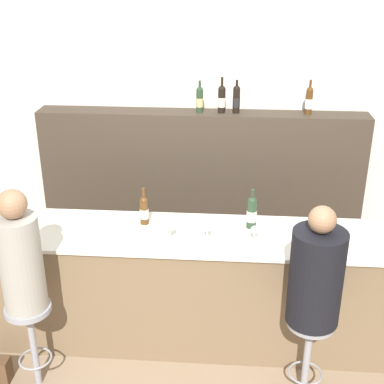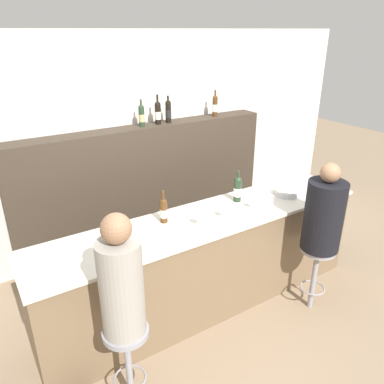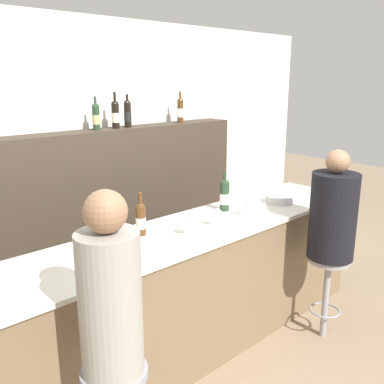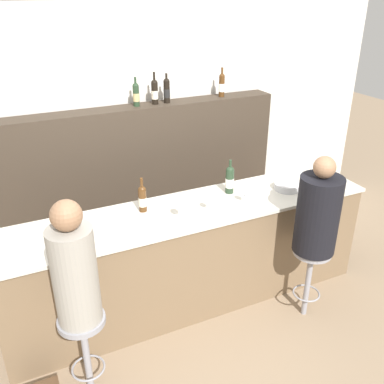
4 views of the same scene
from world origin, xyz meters
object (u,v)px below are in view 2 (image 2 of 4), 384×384
object	(u,v)px
bar_stool_right	(316,262)
guest_seated_left	(121,282)
wine_bottle_counter_0	(164,210)
wine_glass_2	(255,200)
wine_bottle_backbar_1	(158,112)
wine_bottle_backbar_3	(215,105)
wine_bottle_counter_1	(238,189)
wine_glass_0	(200,216)
metal_bowl	(287,193)
guest_seated_right	(324,214)
wine_bottle_backbar_0	(142,115)
wine_bottle_backbar_2	(168,111)
bar_stool_left	(127,348)
wine_glass_1	(225,208)

from	to	relation	value
bar_stool_right	guest_seated_left	bearing A→B (deg)	180.00
wine_bottle_counter_0	wine_glass_2	bearing A→B (deg)	-15.79
wine_bottle_backbar_1	wine_bottle_backbar_3	world-z (taller)	wine_bottle_backbar_1
wine_bottle_counter_1	wine_glass_0	xyz separation A→B (m)	(-0.61, -0.24, -0.03)
metal_bowl	bar_stool_right	distance (m)	0.77
metal_bowl	guest_seated_right	world-z (taller)	guest_seated_right
wine_bottle_backbar_1	bar_stool_right	bearing A→B (deg)	-70.49
wine_bottle_backbar_1	guest_seated_right	bearing A→B (deg)	-70.49
wine_bottle_backbar_0	wine_bottle_backbar_1	bearing A→B (deg)	0.00
wine_glass_2	guest_seated_right	distance (m)	0.64
wine_bottle_backbar_1	wine_bottle_backbar_3	xyz separation A→B (m)	(0.80, -0.00, 0.00)
wine_bottle_backbar_2	guest_seated_right	size ratio (longest dim) A/B	0.37
wine_bottle_backbar_0	metal_bowl	bearing A→B (deg)	-52.71
wine_bottle_backbar_3	bar_stool_left	distance (m)	3.07
bar_stool_right	guest_seated_right	xyz separation A→B (m)	(-0.00, 0.00, 0.53)
wine_glass_0	bar_stool_right	world-z (taller)	wine_glass_0
wine_bottle_backbar_1	bar_stool_left	world-z (taller)	wine_bottle_backbar_1
wine_bottle_backbar_2	guest_seated_left	distance (m)	2.46
guest_seated_left	guest_seated_right	bearing A→B (deg)	-0.00
wine_bottle_backbar_2	wine_glass_1	world-z (taller)	wine_bottle_backbar_2
wine_bottle_backbar_0	wine_glass_1	size ratio (longest dim) A/B	2.14
wine_bottle_counter_0	bar_stool_right	distance (m)	1.56
wine_bottle_backbar_1	metal_bowl	distance (m)	1.70
wine_bottle_backbar_1	wine_glass_1	world-z (taller)	wine_bottle_backbar_1
bar_stool_left	guest_seated_right	distance (m)	2.03
wine_glass_2	bar_stool_left	bearing A→B (deg)	-162.11
wine_glass_2	metal_bowl	world-z (taller)	wine_glass_2
wine_glass_0	guest_seated_right	world-z (taller)	guest_seated_right
wine_bottle_backbar_2	wine_glass_2	distance (m)	1.54
wine_bottle_counter_1	wine_bottle_backbar_2	bearing A→B (deg)	96.89
wine_bottle_backbar_0	guest_seated_left	size ratio (longest dim) A/B	0.34
wine_bottle_counter_0	wine_glass_0	size ratio (longest dim) A/B	2.10
wine_bottle_backbar_1	wine_bottle_backbar_0	bearing A→B (deg)	180.00
wine_bottle_backbar_0	wine_glass_0	bearing A→B (deg)	-95.33
wine_bottle_backbar_1	wine_glass_2	distance (m)	1.56
metal_bowl	wine_glass_2	bearing A→B (deg)	-172.07
bar_stool_right	wine_bottle_counter_1	bearing A→B (deg)	117.89
wine_bottle_backbar_0	wine_bottle_counter_1	bearing A→B (deg)	-67.30
wine_bottle_counter_1	wine_bottle_backbar_1	size ratio (longest dim) A/B	0.97
wine_bottle_counter_0	wine_glass_1	xyz separation A→B (m)	(0.51, -0.24, -0.02)
wine_glass_2	bar_stool_right	distance (m)	0.85
wine_bottle_counter_0	wine_glass_0	xyz separation A→B (m)	(0.23, -0.24, -0.02)
wine_bottle_backbar_1	bar_stool_left	size ratio (longest dim) A/B	0.48
wine_glass_0	guest_seated_right	size ratio (longest dim) A/B	0.17
wine_bottle_backbar_0	wine_bottle_backbar_2	xyz separation A→B (m)	(0.34, 0.00, 0.01)
wine_bottle_backbar_3	guest_seated_right	bearing A→B (deg)	-93.86
wine_glass_0	wine_bottle_counter_1	bearing A→B (deg)	21.73
wine_bottle_backbar_1	guest_seated_right	xyz separation A→B (m)	(0.67, -1.90, -0.66)
bar_stool_right	guest_seated_right	world-z (taller)	guest_seated_right
wine_bottle_counter_0	wine_bottle_backbar_1	bearing A→B (deg)	63.68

